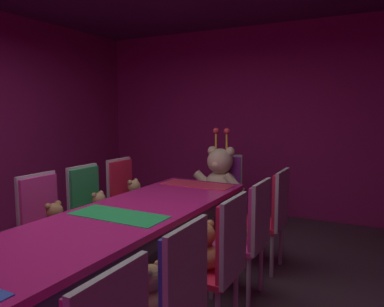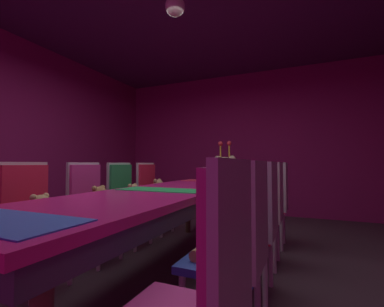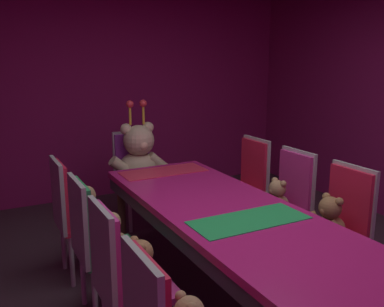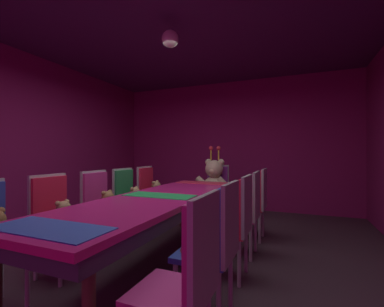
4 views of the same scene
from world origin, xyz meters
The scene contains 18 objects.
ground_plane centered at (0.00, 0.00, 0.00)m, with size 7.90×7.90×0.00m, color #3F2D38.
wall_back centered at (0.00, 3.20, 1.40)m, with size 5.20×0.12×2.80m, color #8C1959.
banquet_table centered at (0.00, 0.00, 0.66)m, with size 0.90×3.13×0.75m.
chair_left_2 centered at (-0.86, 0.03, 0.60)m, with size 0.42×0.41×0.98m.
teddy_left_2 centered at (-0.72, 0.03, 0.58)m, with size 0.24×0.31×0.29m.
chair_left_3 centered at (-0.86, 0.59, 0.60)m, with size 0.42×0.41×0.98m.
teddy_left_3 centered at (-0.72, 0.59, 0.58)m, with size 0.22×0.29×0.27m.
chair_left_4 centered at (-0.88, 1.19, 0.60)m, with size 0.42×0.41×0.98m.
teddy_left_4 centered at (-0.74, 1.19, 0.59)m, with size 0.25×0.32×0.30m.
chair_right_1 centered at (0.86, -0.63, 0.60)m, with size 0.42×0.41×0.98m.
teddy_right_1 centered at (0.72, -0.63, 0.58)m, with size 0.23×0.30×0.28m.
chair_right_2 centered at (0.86, 0.02, 0.60)m, with size 0.42×0.41×0.98m.
teddy_right_2 centered at (0.71, 0.02, 0.60)m, with size 0.27×0.35×0.33m.
chair_right_3 centered at (0.86, 0.61, 0.60)m, with size 0.42×0.41×0.98m.
teddy_right_3 centered at (0.72, 0.61, 0.59)m, with size 0.24×0.31×0.30m.
chair_right_4 centered at (0.87, 1.23, 0.60)m, with size 0.42×0.41×0.98m.
throne_chair centered at (0.00, 2.11, 0.60)m, with size 0.41×0.42×0.98m.
king_teddy_bear centered at (0.00, 1.94, 0.74)m, with size 0.68×0.53×0.87m.
Camera 1 is at (1.76, -2.14, 1.54)m, focal length 34.15 mm.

